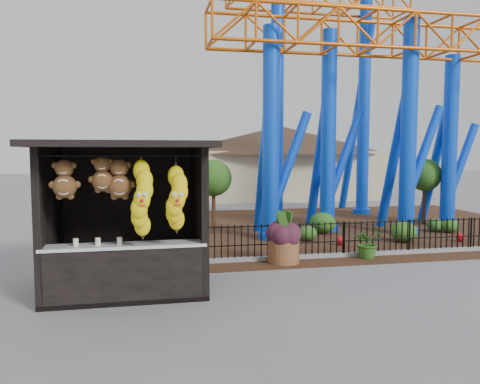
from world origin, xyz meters
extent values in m
plane|color=slate|center=(0.00, 0.00, 0.00)|extent=(120.00, 120.00, 0.00)
cube|color=#331E11|center=(4.00, 8.00, 0.01)|extent=(18.00, 12.00, 0.02)
cube|color=gray|center=(4.00, 3.00, 0.06)|extent=(18.00, 0.18, 0.12)
cube|color=black|center=(-3.00, 1.20, 0.05)|extent=(3.20, 2.60, 0.10)
cube|color=black|center=(-3.00, 2.44, 1.50)|extent=(3.20, 0.12, 3.00)
cube|color=black|center=(-4.54, 1.20, 1.50)|extent=(0.12, 2.60, 3.00)
cube|color=black|center=(-1.46, 1.20, 1.50)|extent=(0.12, 2.60, 3.00)
cube|color=black|center=(-3.00, 0.95, 3.06)|extent=(3.50, 3.40, 0.12)
cube|color=black|center=(-4.53, -0.03, 1.50)|extent=(0.14, 0.14, 3.00)
cube|color=black|center=(-1.47, -0.03, 1.50)|extent=(0.14, 0.14, 3.00)
cube|color=black|center=(-3.00, 0.15, 0.55)|extent=(3.00, 0.50, 1.10)
cube|color=silver|center=(-3.00, 0.15, 1.12)|extent=(3.10, 0.55, 0.06)
cylinder|color=black|center=(-3.00, -0.25, 2.85)|extent=(2.90, 0.04, 0.04)
cylinder|color=blue|center=(1.50, 6.00, 3.50)|extent=(0.56, 0.56, 7.00)
cylinder|color=blue|center=(1.50, 6.00, 0.12)|extent=(0.84, 0.84, 0.24)
cylinder|color=blue|center=(4.00, 7.20, 3.65)|extent=(0.56, 0.56, 7.30)
cylinder|color=blue|center=(4.00, 7.20, 0.12)|extent=(0.84, 0.84, 0.24)
cylinder|color=blue|center=(6.50, 6.00, 3.75)|extent=(0.56, 0.56, 7.50)
cylinder|color=blue|center=(6.50, 6.00, 0.12)|extent=(0.84, 0.84, 0.24)
cylinder|color=blue|center=(9.00, 7.20, 3.30)|extent=(0.56, 0.56, 6.60)
cylinder|color=blue|center=(9.00, 7.20, 0.12)|extent=(0.84, 0.84, 0.24)
cylinder|color=blue|center=(3.00, 10.50, 4.75)|extent=(0.56, 0.56, 9.50)
cylinder|color=blue|center=(3.00, 10.50, 0.12)|extent=(0.84, 0.84, 0.24)
cylinder|color=blue|center=(7.50, 11.50, 5.25)|extent=(0.56, 0.56, 10.50)
cylinder|color=blue|center=(7.50, 11.50, 0.12)|extent=(0.84, 0.84, 0.24)
cylinder|color=blue|center=(1.50, 6.90, 2.62)|extent=(0.36, 2.21, 5.85)
cylinder|color=blue|center=(2.20, 6.30, 2.45)|extent=(1.62, 0.32, 3.73)
cylinder|color=blue|center=(4.00, 8.10, 2.74)|extent=(0.36, 2.29, 6.10)
cylinder|color=blue|center=(4.70, 7.50, 2.55)|extent=(1.67, 0.32, 3.88)
cylinder|color=blue|center=(6.50, 6.90, 2.81)|extent=(0.36, 2.34, 6.26)
cylinder|color=blue|center=(7.20, 6.30, 2.62)|extent=(1.71, 0.32, 3.99)
cylinder|color=blue|center=(9.00, 8.10, 2.47)|extent=(0.36, 2.10, 5.53)
cylinder|color=blue|center=(9.70, 7.50, 2.31)|extent=(1.54, 0.32, 3.52)
cylinder|color=brown|center=(0.94, 2.67, 0.33)|extent=(1.02, 1.02, 0.65)
ellipsoid|color=#381623|center=(0.94, 2.67, 0.97)|extent=(0.70, 0.70, 0.64)
imported|color=#1D5719|center=(3.36, 2.70, 0.45)|extent=(0.96, 0.87, 0.91)
ellipsoid|color=#285418|center=(2.61, 5.44, 0.26)|extent=(0.62, 0.62, 0.50)
ellipsoid|color=#285418|center=(5.58, 4.60, 0.35)|extent=(0.84, 0.84, 0.67)
ellipsoid|color=#285418|center=(7.80, 6.17, 0.26)|extent=(0.61, 0.61, 0.49)
ellipsoid|color=#285418|center=(3.62, 6.68, 0.39)|extent=(0.93, 0.93, 0.75)
ellipsoid|color=#285418|center=(8.21, 5.90, 0.26)|extent=(0.60, 0.60, 0.48)
sphere|color=red|center=(1.46, 3.73, 0.16)|extent=(0.28, 0.28, 0.28)
sphere|color=red|center=(3.36, 4.52, 0.16)|extent=(0.28, 0.28, 0.28)
sphere|color=red|center=(5.81, 4.89, 0.16)|extent=(0.28, 0.28, 0.28)
sphere|color=red|center=(7.44, 4.31, 0.16)|extent=(0.28, 0.28, 0.28)
cube|color=#BFAD8C|center=(6.00, 20.00, 1.50)|extent=(12.00, 6.00, 3.00)
cone|color=#332319|center=(6.00, 20.00, 3.90)|extent=(15.00, 15.00, 1.80)
camera|label=1|loc=(-2.61, -8.97, 2.90)|focal=35.00mm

